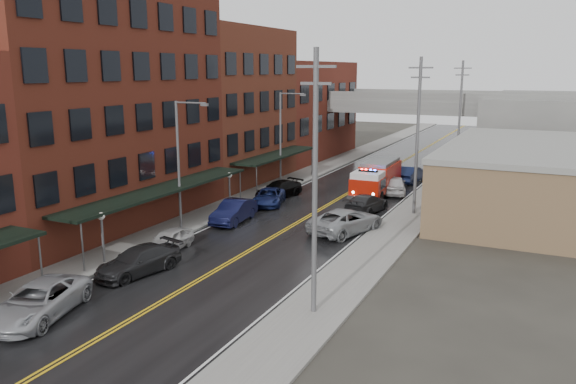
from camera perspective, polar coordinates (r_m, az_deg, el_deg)
The scene contains 31 objects.
road at distance 42.30m, azimuth 1.53°, elevation -2.82°, with size 11.00×160.00×0.02m, color black.
sidewalk_left at distance 45.64m, azimuth -6.88°, elevation -1.69°, with size 3.00×160.00×0.15m, color slate.
sidewalk_right at distance 40.00m, azimuth 11.15°, elevation -3.86°, with size 3.00×160.00×0.15m, color slate.
curb_left at distance 44.80m, azimuth -5.09°, elevation -1.92°, with size 0.30×160.00×0.15m, color gray.
curb_right at distance 40.42m, azimuth 8.89°, elevation -3.60°, with size 0.30×160.00×0.15m, color gray.
brick_building_b at distance 42.59m, azimuth -19.27°, elevation 8.87°, with size 9.00×20.00×18.00m, color maroon.
brick_building_c at distance 56.48m, azimuth -6.55°, elevation 8.64°, with size 9.00×15.00×15.00m, color brown.
brick_building_far at distance 72.00m, azimuth 0.93°, elevation 8.31°, with size 9.00×20.00×12.00m, color maroon.
tan_building at distance 48.11m, azimuth 24.40°, elevation 0.97°, with size 14.00×22.00×5.00m, color olive.
right_far_block at distance 77.68m, azimuth 26.58°, elevation 5.83°, with size 18.00×30.00×8.00m, color slate.
awning_1 at distance 39.53m, azimuth -12.63°, elevation 0.24°, with size 2.60×18.00×3.09m.
awning_2 at distance 54.13m, azimuth -1.19°, elevation 3.75°, with size 2.60×13.00×3.09m.
globe_lamp_1 at distance 33.87m, azimuth -18.39°, elevation -3.30°, with size 0.44×0.44×3.12m.
globe_lamp_2 at distance 44.68m, azimuth -5.97°, elevation 0.97°, with size 0.44×0.44×3.12m.
street_lamp_1 at distance 39.36m, azimuth -10.80°, elevation 3.52°, with size 2.64×0.22×9.00m.
street_lamp_2 at distance 52.99m, azimuth -0.53°, elevation 5.97°, with size 2.64×0.22×9.00m.
utility_pole_0 at distance 24.67m, azimuth 2.76°, elevation 1.18°, with size 1.80×0.24×12.00m.
utility_pole_1 at distance 43.61m, azimuth 13.02°, elevation 5.75°, with size 1.80×0.24×12.00m.
utility_pole_2 at distance 63.21m, azimuth 17.05°, elevation 7.49°, with size 1.80×0.24×12.00m.
overpass at distance 71.46m, azimuth 12.14°, elevation 8.00°, with size 40.00×10.00×7.50m.
fire_truck at distance 50.88m, azimuth 8.97°, elevation 1.48°, with size 3.43×8.22×2.98m.
parked_car_left_2 at distance 28.32m, azimuth -24.02°, elevation -10.09°, with size 2.60×5.65×1.57m, color #A0A2A8.
parked_car_left_3 at distance 32.29m, azimuth -14.94°, elevation -6.76°, with size 2.07×5.09×1.48m, color black.
parked_car_left_4 at distance 35.83m, azimuth -12.01°, elevation -4.80°, with size 1.60×3.98×1.36m, color #B4B4B4.
parked_car_left_5 at distance 41.64m, azimuth -5.52°, elevation -1.97°, with size 1.74×4.99×1.64m, color black.
parked_car_left_6 at distance 46.85m, azimuth -1.94°, elevation -0.49°, with size 2.22×4.81×1.34m, color navy.
parked_car_left_7 at distance 49.46m, azimuth -0.95°, elevation 0.26°, with size 2.01×4.95×1.44m, color black.
parked_car_right_0 at distance 39.03m, azimuth 5.93°, elevation -2.93°, with size 2.79×6.04×1.68m, color gray.
parked_car_right_1 at distance 44.71m, azimuth 7.95°, elevation -1.14°, with size 2.06×5.07×1.47m, color black.
parked_car_right_2 at distance 51.77m, azimuth 10.75°, elevation 0.73°, with size 1.98×4.93×1.68m, color silver.
parked_car_right_3 at distance 57.49m, azimuth 12.36°, elevation 1.78°, with size 1.72×4.95×1.63m, color black.
Camera 1 is at (16.52, -7.34, 11.09)m, focal length 35.00 mm.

